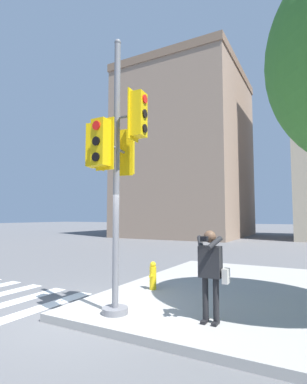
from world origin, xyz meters
TOP-DOWN VIEW (x-y plane):
  - ground_plane at (0.00, 0.00)m, footprint 160.00×160.00m
  - sidewalk_corner at (3.50, 3.50)m, footprint 8.00×8.00m
  - traffic_signal_pole at (0.78, 0.19)m, footprint 1.33×1.33m
  - person_photographer at (2.62, 0.61)m, footprint 0.58×0.54m
  - fire_hydrant at (0.51, 2.26)m, footprint 0.18×0.24m
  - building_left at (-7.86, 25.15)m, footprint 11.84×13.09m

SIDE VIEW (x-z plane):
  - ground_plane at x=0.00m, z-range 0.00..0.00m
  - sidewalk_corner at x=3.50m, z-range 0.00..0.16m
  - fire_hydrant at x=0.51m, z-range 0.15..0.87m
  - person_photographer at x=2.62m, z-range 0.32..1.97m
  - traffic_signal_pole at x=0.78m, z-range 0.44..6.09m
  - building_left at x=-7.86m, z-range 0.01..17.46m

